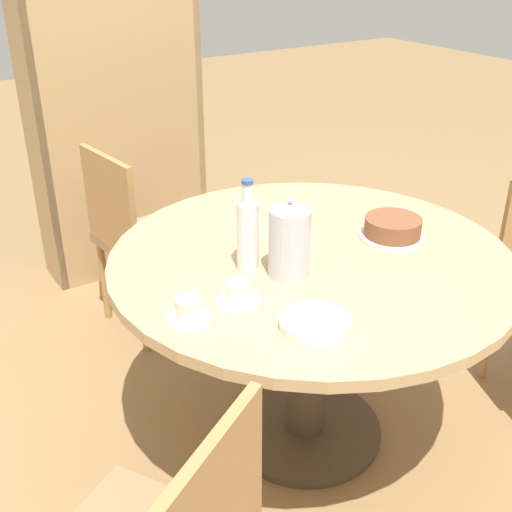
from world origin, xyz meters
TOP-DOWN VIEW (x-y plane):
  - ground_plane at (0.00, 0.00)m, footprint 14.00×14.00m
  - dining_table at (0.00, 0.00)m, footprint 1.31×1.31m
  - chair_a at (-0.18, 0.99)m, footprint 0.47×0.47m
  - bookshelf at (0.01, 1.63)m, footprint 0.87×0.28m
  - coffee_pot at (-0.14, -0.07)m, footprint 0.13×0.13m
  - water_bottle at (-0.22, 0.03)m, footprint 0.07×0.07m
  - cake_main at (0.30, -0.05)m, footprint 0.22×0.22m
  - cup_a at (-0.51, -0.13)m, footprint 0.13×0.13m
  - cup_b at (-0.35, -0.13)m, footprint 0.13×0.13m
  - plate_stack at (-0.25, -0.35)m, footprint 0.19×0.19m

SIDE VIEW (x-z plane):
  - ground_plane at x=0.00m, z-range 0.00..0.00m
  - chair_a at x=-0.18m, z-range 0.04..0.90m
  - dining_table at x=0.00m, z-range 0.22..0.96m
  - plate_stack at x=-0.25m, z-range 0.74..0.77m
  - cup_a at x=-0.51m, z-range 0.74..0.80m
  - cup_b at x=-0.35m, z-range 0.74..0.80m
  - cake_main at x=0.30m, z-range 0.74..0.82m
  - coffee_pot at x=-0.14m, z-range 0.73..0.98m
  - water_bottle at x=-0.22m, z-range 0.72..1.01m
  - bookshelf at x=0.01m, z-range -0.01..1.74m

